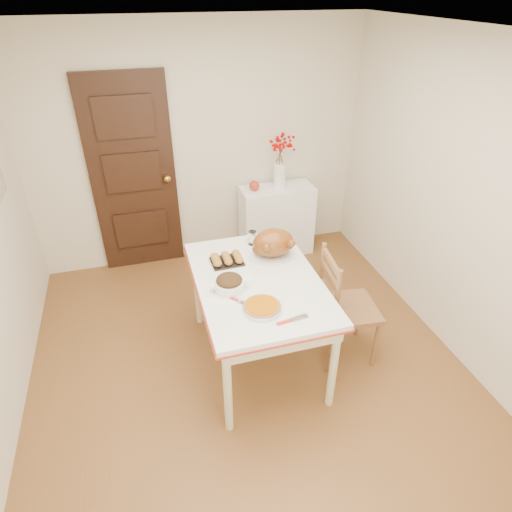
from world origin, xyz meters
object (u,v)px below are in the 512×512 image
object	(u,v)px
kitchen_table	(258,321)
chair_oak	(349,306)
sideboard	(276,220)
turkey_platter	(273,244)
pumpkin_pie	(262,307)

from	to	relation	value
kitchen_table	chair_oak	distance (m)	0.75
sideboard	turkey_platter	bearing A→B (deg)	-110.02
sideboard	pumpkin_pie	bearing A→B (deg)	-111.39
kitchen_table	pumpkin_pie	xyz separation A→B (m)	(-0.07, -0.35, 0.44)
kitchen_table	turkey_platter	xyz separation A→B (m)	(0.21, 0.27, 0.54)
sideboard	turkey_platter	distance (m)	1.54
sideboard	pumpkin_pie	xyz separation A→B (m)	(-0.77, -1.98, 0.45)
sideboard	turkey_platter	xyz separation A→B (m)	(-0.49, -1.35, 0.54)
sideboard	chair_oak	distance (m)	1.76
pumpkin_pie	turkey_platter	bearing A→B (deg)	65.72
kitchen_table	chair_oak	size ratio (longest dim) A/B	1.37
kitchen_table	turkey_platter	distance (m)	0.63
kitchen_table	turkey_platter	world-z (taller)	turkey_platter
chair_oak	pumpkin_pie	bearing A→B (deg)	111.36
kitchen_table	pumpkin_pie	world-z (taller)	pumpkin_pie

